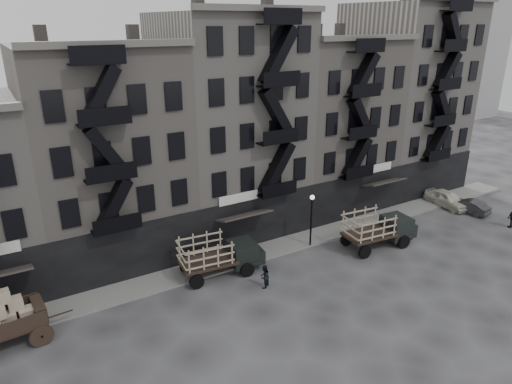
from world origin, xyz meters
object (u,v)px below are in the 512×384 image
stake_truck_west (219,253)px  stake_truck_east (379,226)px  car_east (447,199)px  pedestrian_mid (264,276)px  car_far (468,206)px

stake_truck_west → stake_truck_east: bearing=-5.8°
stake_truck_east → car_east: size_ratio=1.37×
stake_truck_west → car_east: bearing=5.8°
stake_truck_east → pedestrian_mid: size_ratio=3.80×
car_east → pedestrian_mid: (-22.10, -2.89, 0.04)m
stake_truck_west → car_far: (24.33, -1.99, -1.03)m
stake_truck_west → pedestrian_mid: size_ratio=3.68×
car_far → pedestrian_mid: 22.63m
pedestrian_mid → stake_truck_west: bearing=-94.4°
stake_truck_east → pedestrian_mid: bearing=-172.0°
stake_truck_west → car_east: stake_truck_west is taller
stake_truck_west → pedestrian_mid: 3.57m
stake_truck_west → pedestrian_mid: stake_truck_west is taller
stake_truck_east → pedestrian_mid: 10.65m
pedestrian_mid → stake_truck_east: bearing=148.1°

